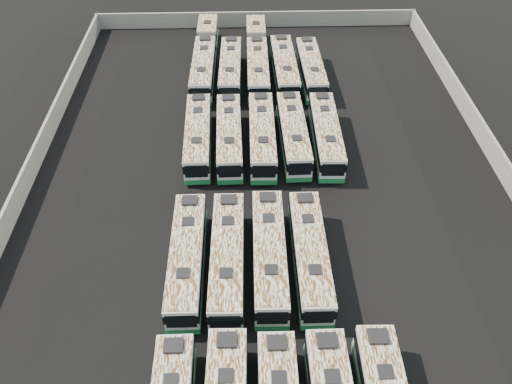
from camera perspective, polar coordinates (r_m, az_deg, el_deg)
name	(u,v)px	position (r m, az deg, el deg)	size (l,w,h in m)	color
ground	(269,204)	(45.12, 1.47, -1.37)	(140.00, 140.00, 0.00)	black
perimeter_wall	(269,195)	(44.36, 1.50, -0.36)	(45.20, 73.20, 2.20)	slate
bus_midfront_far_left	(187,258)	(39.07, -7.86, -7.49)	(2.47, 11.65, 3.28)	silver
bus_midfront_left	(228,258)	(38.77, -3.27, -7.51)	(2.69, 11.81, 3.31)	silver
bus_midfront_center	(269,255)	(38.91, 1.53, -7.18)	(2.64, 11.78, 3.31)	silver
bus_midfront_right	(310,255)	(39.15, 6.18, -7.15)	(2.50, 11.60, 3.27)	silver
bus_midback_far_left	(198,136)	(50.40, -6.63, 6.36)	(2.74, 11.61, 3.25)	silver
bus_midback_left	(229,136)	(50.14, -3.07, 6.38)	(2.64, 11.55, 3.24)	silver
bus_midback_center	(262,136)	(50.09, 0.70, 6.47)	(2.60, 11.79, 3.31)	silver
bus_midback_right	(293,134)	(50.49, 4.28, 6.63)	(2.69, 11.65, 3.27)	silver
bus_midback_far_right	(326,135)	(50.73, 8.01, 6.50)	(2.71, 11.66, 3.27)	silver
bus_back_far_left	(205,56)	(64.20, -5.84, 15.17)	(2.78, 18.45, 3.34)	silver
bus_back_left	(230,69)	(61.24, -2.93, 13.83)	(2.71, 11.66, 3.27)	silver
bus_back_center	(257,57)	(63.80, 0.13, 15.19)	(2.63, 18.22, 3.30)	silver
bus_back_right	(285,68)	(61.39, 3.28, 13.94)	(2.79, 11.96, 3.36)	silver
bus_back_far_right	(311,69)	(61.61, 6.30, 13.79)	(2.62, 11.46, 3.22)	silver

